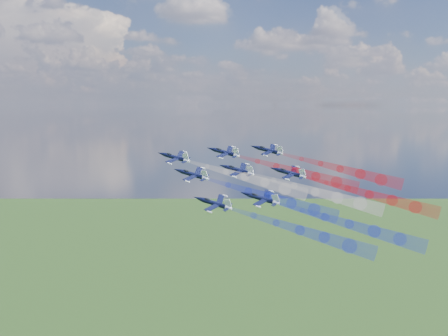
{
  "coord_description": "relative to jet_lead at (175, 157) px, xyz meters",
  "views": [
    {
      "loc": [
        -56.47,
        -151.17,
        188.62
      ],
      "look_at": [
        -19.57,
        8.1,
        167.73
      ],
      "focal_mm": 39.39,
      "sensor_mm": 36.0,
      "label": 1
    }
  ],
  "objects": [
    {
      "name": "jet_rear_right",
      "position": [
        36.61,
        -15.39,
        -4.52
      ],
      "size": [
        17.1,
        16.74,
        9.25
      ],
      "primitive_type": null,
      "rotation": [
        0.21,
        -0.32,
        0.86
      ],
      "color": "black"
    },
    {
      "name": "jet_lead",
      "position": [
        0.0,
        0.0,
        0.0
      ],
      "size": [
        17.1,
        16.74,
        9.25
      ],
      "primitive_type": null,
      "rotation": [
        0.21,
        -0.32,
        0.86
      ],
      "color": "black"
    },
    {
      "name": "trail_lead",
      "position": [
        21.01,
        -15.87,
        -5.4
      ],
      "size": [
        35.8,
        29.63,
        13.93
      ],
      "primitive_type": null,
      "rotation": [
        0.21,
        -0.32,
        0.86
      ],
      "color": "white"
    },
    {
      "name": "jet_inner_left",
      "position": [
        3.84,
        -14.2,
        -4.2
      ],
      "size": [
        17.1,
        16.74,
        9.25
      ],
      "primitive_type": null,
      "rotation": [
        0.21,
        -0.32,
        0.86
      ],
      "color": "black"
    },
    {
      "name": "jet_outer_left",
      "position": [
        7.93,
        -28.87,
        -11.01
      ],
      "size": [
        17.1,
        16.74,
        9.25
      ],
      "primitive_type": null,
      "rotation": [
        0.21,
        -0.32,
        0.86
      ],
      "color": "black"
    },
    {
      "name": "trail_rear_left",
      "position": [
        43.48,
        -45.47,
        -15.42
      ],
      "size": [
        35.8,
        29.63,
        13.93
      ],
      "primitive_type": null,
      "rotation": [
        0.21,
        -0.32,
        0.86
      ],
      "color": "#1A2BE2"
    },
    {
      "name": "trail_center_third",
      "position": [
        40.42,
        -28.63,
        -8.81
      ],
      "size": [
        35.8,
        29.63,
        13.93
      ],
      "primitive_type": null,
      "rotation": [
        0.21,
        -0.32,
        0.86
      ],
      "color": "white"
    },
    {
      "name": "trail_inner_right",
      "position": [
        38.92,
        -15.53,
        -4.04
      ],
      "size": [
        35.8,
        29.63,
        13.93
      ],
      "primitive_type": null,
      "rotation": [
        0.21,
        -0.32,
        0.86
      ],
      "color": "red"
    },
    {
      "name": "jet_rear_left",
      "position": [
        22.46,
        -29.59,
        -10.02
      ],
      "size": [
        17.1,
        16.74,
        9.25
      ],
      "primitive_type": null,
      "rotation": [
        0.21,
        -0.32,
        0.86
      ],
      "color": "black"
    },
    {
      "name": "trail_outer_right",
      "position": [
        55.3,
        -15.18,
        -3.66
      ],
      "size": [
        35.8,
        29.63,
        13.93
      ],
      "primitive_type": null,
      "rotation": [
        0.21,
        -0.32,
        0.86
      ],
      "color": "red"
    },
    {
      "name": "trail_rear_right",
      "position": [
        57.62,
        -31.26,
        -9.92
      ],
      "size": [
        35.8,
        29.63,
        13.93
      ],
      "primitive_type": null,
      "rotation": [
        0.21,
        -0.32,
        0.86
      ],
      "color": "red"
    },
    {
      "name": "trail_inner_left",
      "position": [
        24.85,
        -30.07,
        -9.59
      ],
      "size": [
        35.8,
        29.63,
        13.93
      ],
      "primitive_type": null,
      "rotation": [
        0.21,
        -0.32,
        0.86
      ],
      "color": "#1A2BE2"
    },
    {
      "name": "jet_center_third",
      "position": [
        19.4,
        -12.76,
        -3.41
      ],
      "size": [
        17.1,
        16.74,
        9.25
      ],
      "primitive_type": null,
      "rotation": [
        0.21,
        -0.32,
        0.86
      ],
      "color": "black"
    },
    {
      "name": "trail_outer_left",
      "position": [
        28.94,
        -44.74,
        -16.4
      ],
      "size": [
        35.8,
        29.63,
        13.93
      ],
      "primitive_type": null,
      "rotation": [
        0.21,
        -0.32,
        0.86
      ],
      "color": "#1A2BE2"
    },
    {
      "name": "jet_outer_right",
      "position": [
        34.29,
        0.69,
        1.74
      ],
      "size": [
        17.1,
        16.74,
        9.25
      ],
      "primitive_type": null,
      "rotation": [
        0.21,
        -0.32,
        0.86
      ],
      "color": "black"
    },
    {
      "name": "jet_inner_right",
      "position": [
        17.9,
        0.34,
        1.35
      ],
      "size": [
        17.1,
        16.74,
        9.25
      ],
      "primitive_type": null,
      "rotation": [
        0.21,
        -0.32,
        0.86
      ],
      "color": "black"
    }
  ]
}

